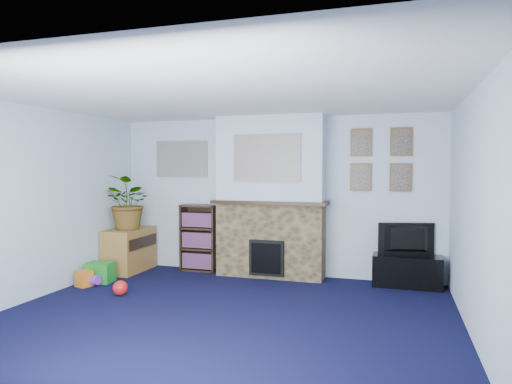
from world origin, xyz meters
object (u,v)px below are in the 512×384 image
(tv_stand, at_px, (407,270))
(bookshelf, at_px, (200,239))
(television, at_px, (407,239))
(sideboard, at_px, (129,249))

(tv_stand, xyz_separation_m, bookshelf, (-3.13, 0.08, 0.28))
(television, relative_size, sideboard, 0.88)
(bookshelf, relative_size, sideboard, 1.21)
(tv_stand, bearing_deg, television, 90.00)
(tv_stand, distance_m, television, 0.43)
(bookshelf, height_order, sideboard, bookshelf)
(tv_stand, relative_size, television, 1.19)
(tv_stand, height_order, bookshelf, bookshelf)
(television, height_order, bookshelf, bookshelf)
(sideboard, bearing_deg, television, 4.10)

